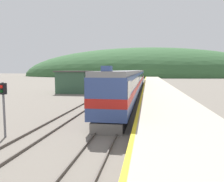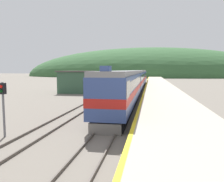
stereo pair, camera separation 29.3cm
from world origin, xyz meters
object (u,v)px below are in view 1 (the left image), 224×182
Objects in this scene: signal_post_siding at (3,98)px; express_train_lead_car at (122,89)px; carriage_third at (138,77)px; carriage_second at (134,80)px.

express_train_lead_car is at bearing 60.14° from signal_post_siding.
express_train_lead_car reaches higher than carriage_third.
carriage_third is at bearing 90.00° from express_train_lead_car.
signal_post_siding is at bearing -101.04° from carriage_second.
carriage_third is (0.00, 21.55, 0.00)m from carriage_second.
express_train_lead_car reaches higher than signal_post_siding.
carriage_third is 5.86× the size of signal_post_siding.
carriage_second is at bearing 78.96° from signal_post_siding.
signal_post_siding is (-6.28, -32.15, 0.26)m from carriage_second.
carriage_second is at bearing -90.00° from carriage_third.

